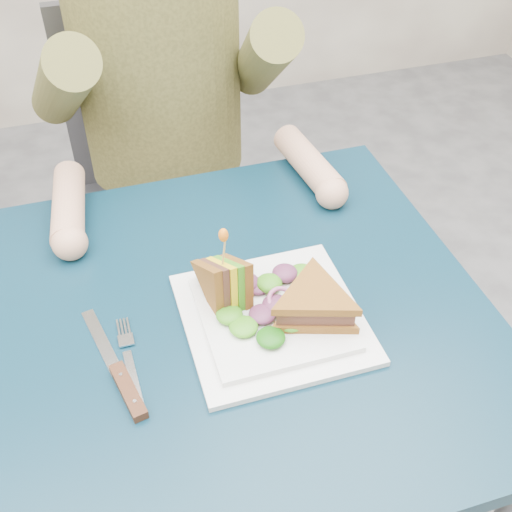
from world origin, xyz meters
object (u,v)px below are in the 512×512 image
object	(u,v)px
sandwich_upright	(226,283)
table	(242,346)
plate	(272,317)
sandwich_flat	(314,303)
fork	(131,367)
diner	(157,41)
knife	(123,381)
chair	(164,168)

from	to	relation	value
sandwich_upright	table	bearing A→B (deg)	-38.44
sandwich_upright	plate	bearing A→B (deg)	-37.57
sandwich_flat	fork	xyz separation A→B (m)	(-0.27, -0.00, -0.04)
sandwich_upright	diner	bearing A→B (deg)	88.15
fork	knife	size ratio (longest dim) A/B	0.82
table	diner	distance (m)	0.64
sandwich_flat	sandwich_upright	xyz separation A→B (m)	(-0.11, 0.07, 0.01)
chair	sandwich_upright	xyz separation A→B (m)	(-0.02, -0.68, 0.24)
table	diner	world-z (taller)	diner
fork	knife	bearing A→B (deg)	-122.62
diner	fork	size ratio (longest dim) A/B	4.16
table	knife	world-z (taller)	knife
sandwich_flat	sandwich_upright	size ratio (longest dim) A/B	1.45
sandwich_flat	chair	bearing A→B (deg)	97.21
diner	sandwich_flat	bearing A→B (deg)	-81.54
table	sandwich_upright	size ratio (longest dim) A/B	5.92
sandwich_upright	sandwich_flat	bearing A→B (deg)	-31.66
diner	sandwich_flat	world-z (taller)	diner
table	knife	bearing A→B (deg)	-157.15
chair	diner	world-z (taller)	diner
table	sandwich_upright	distance (m)	0.14
sandwich_upright	knife	distance (m)	0.20
chair	table	bearing A→B (deg)	-90.00
chair	sandwich_flat	bearing A→B (deg)	-82.79
chair	sandwich_flat	xyz separation A→B (m)	(0.10, -0.75, 0.23)
plate	sandwich_flat	distance (m)	0.07
plate	sandwich_upright	world-z (taller)	sandwich_upright
table	chair	xyz separation A→B (m)	(0.00, 0.70, -0.11)
table	sandwich_upright	bearing A→B (deg)	141.56
table	knife	distance (m)	0.22
plate	sandwich_flat	bearing A→B (deg)	-24.44
knife	fork	bearing A→B (deg)	57.38
table	sandwich_flat	bearing A→B (deg)	-30.22
diner	sandwich_upright	size ratio (longest dim) A/B	5.88
sandwich_upright	chair	bearing A→B (deg)	88.45
sandwich_flat	knife	size ratio (longest dim) A/B	0.84
sandwich_upright	fork	bearing A→B (deg)	-155.34
sandwich_upright	fork	xyz separation A→B (m)	(-0.16, -0.07, -0.05)
table	fork	size ratio (longest dim) A/B	4.19
diner	plate	xyz separation A→B (m)	(0.04, -0.61, -0.18)
knife	table	bearing A→B (deg)	22.85
chair	sandwich_flat	size ratio (longest dim) A/B	5.06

